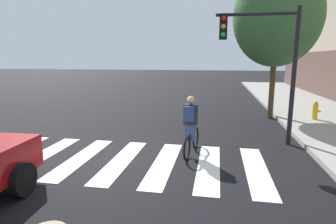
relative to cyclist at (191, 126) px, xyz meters
The scene contains 6 objects.
ground_plane 2.44m from the cyclist, 160.47° to the right, with size 120.00×120.00×0.00m, color black.
crosswalk_stripes 2.11m from the cyclist, 156.70° to the right, with size 7.50×3.20×0.01m.
cyclist is the anchor object (origin of this frame).
traffic_light_near 3.32m from the cyclist, 35.79° to the left, with size 2.47×0.28×4.20m.
fire_hydrant 6.93m from the cyclist, 45.89° to the left, with size 0.33×0.22×0.78m.
street_tree_near 7.29m from the cyclist, 60.65° to the left, with size 3.71×3.71×6.59m.
Camera 1 is at (2.84, -6.64, 2.68)m, focal length 29.35 mm.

